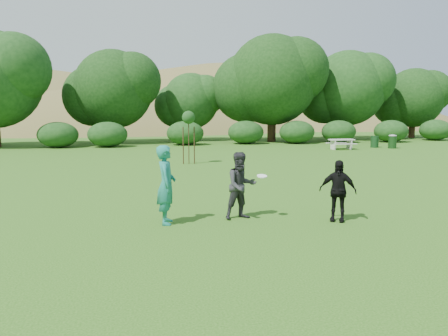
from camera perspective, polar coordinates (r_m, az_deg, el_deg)
The scene contains 11 objects.
ground at distance 10.98m, azimuth 3.42°, elevation -7.74°, with size 120.00×120.00×0.00m, color #19470C.
player_teal at distance 11.20m, azimuth -7.57°, elevation -2.18°, with size 0.74×0.48×2.02m, color #1A7668.
player_grey at distance 11.63m, azimuth 2.24°, elevation -2.32°, with size 0.87×0.68×1.80m, color #29292C.
player_black at distance 11.77m, azimuth 14.63°, elevation -2.89°, with size 0.95×0.39×1.62m, color black.
trash_can_near at distance 35.74m, azimuth 19.07°, elevation 3.27°, with size 0.60×0.60×0.90m, color #153B1A.
frisbee at distance 11.57m, azimuth 4.98°, elevation -1.06°, with size 0.27×0.27×0.08m.
sapling at distance 23.51m, azimuth -4.66°, elevation 6.41°, with size 0.70×0.70×2.85m.
picnic_table at distance 33.32m, azimuth 15.08°, elevation 3.25°, with size 1.80×1.48×0.76m.
trash_can_lidded at distance 35.47m, azimuth 21.14°, elevation 3.29°, with size 0.60×0.60×1.05m.
hillside at distance 80.06m, azimuth -10.59°, elevation -3.22°, with size 150.00×72.00×52.00m.
tree_row at distance 39.39m, azimuth -3.55°, elevation 10.47°, with size 53.92×10.38×9.62m.
Camera 1 is at (-2.92, -10.18, 2.91)m, focal length 35.00 mm.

